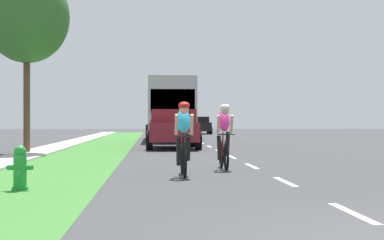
% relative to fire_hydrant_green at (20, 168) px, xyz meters
% --- Properties ---
extents(ground_plane, '(120.00, 120.00, 0.00)m').
position_rel_fire_hydrant_green_xyz_m(ground_plane, '(4.81, 15.14, -0.37)').
color(ground_plane, '#38383A').
extents(grass_verge, '(2.68, 70.00, 0.01)m').
position_rel_fire_hydrant_green_xyz_m(grass_verge, '(0.00, 15.14, -0.37)').
color(grass_verge, '#38722D').
rests_on(grass_verge, ground_plane).
extents(sidewalk_concrete, '(1.32, 70.00, 0.10)m').
position_rel_fire_hydrant_green_xyz_m(sidewalk_concrete, '(-2.00, 15.14, -0.37)').
color(sidewalk_concrete, '#B2ADA3').
rests_on(sidewalk_concrete, ground_plane).
extents(lane_markings_center, '(0.12, 53.80, 0.01)m').
position_rel_fire_hydrant_green_xyz_m(lane_markings_center, '(4.81, 19.14, -0.37)').
color(lane_markings_center, white).
rests_on(lane_markings_center, ground_plane).
extents(fire_hydrant_green, '(0.44, 0.38, 0.76)m').
position_rel_fire_hydrant_green_xyz_m(fire_hydrant_green, '(0.00, 0.00, 0.00)').
color(fire_hydrant_green, '#1E8C33').
rests_on(fire_hydrant_green, ground_plane).
extents(cyclist_lead, '(0.42, 1.72, 1.58)m').
position_rel_fire_hydrant_green_xyz_m(cyclist_lead, '(2.91, 2.41, 0.44)').
color(cyclist_lead, black).
rests_on(cyclist_lead, ground_plane).
extents(cyclist_trailing, '(0.42, 1.72, 1.58)m').
position_rel_fire_hydrant_green_xyz_m(cyclist_trailing, '(3.98, 4.21, 0.44)').
color(cyclist_trailing, black).
rests_on(cyclist_trailing, ground_plane).
extents(pickup_maroon, '(2.22, 5.10, 1.64)m').
position_rel_fire_hydrant_green_xyz_m(pickup_maroon, '(3.09, 15.29, 0.46)').
color(pickup_maroon, maroon).
rests_on(pickup_maroon, ground_plane).
extents(bus_silver, '(2.78, 11.60, 3.48)m').
position_rel_fire_hydrant_green_xyz_m(bus_silver, '(3.25, 26.01, 1.61)').
color(bus_silver, '#A5A8AD').
rests_on(bus_silver, ground_plane).
extents(sedan_black, '(1.98, 4.30, 1.52)m').
position_rel_fire_hydrant_green_xyz_m(sedan_black, '(6.35, 43.09, 0.40)').
color(sedan_black, black).
rests_on(sedan_black, ground_plane).
extents(street_tree_near, '(3.08, 3.08, 6.67)m').
position_rel_fire_hydrant_green_xyz_m(street_tree_near, '(-2.33, 11.97, 4.58)').
color(street_tree_near, brown).
rests_on(street_tree_near, ground_plane).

